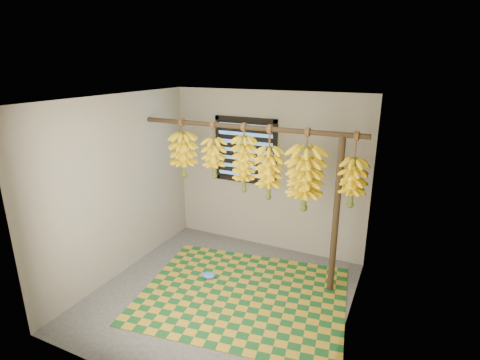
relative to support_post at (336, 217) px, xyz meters
The scene contains 16 objects.
floor 1.71m from the support_post, 149.74° to the right, with size 3.00×3.00×0.01m, color #474747.
ceiling 1.98m from the support_post, 149.74° to the right, with size 3.00×3.00×0.01m, color silver.
wall_back 1.46m from the support_post, 146.14° to the left, with size 3.00×0.01×2.40m, color gray.
wall_left 2.80m from the support_post, 165.49° to the right, with size 0.01×3.00×2.40m, color gray.
wall_right 0.79m from the support_post, 66.46° to the right, with size 0.01×3.00×2.40m, color gray.
window 1.80m from the support_post, 153.40° to the left, with size 1.00×0.04×1.00m.
hanging_pole 1.56m from the support_post, behind, with size 0.06×0.06×3.00m, color #3B2C1C.
support_post is the anchor object (origin of this frame).
woven_mat 1.50m from the support_post, 148.97° to the right, with size 2.48×1.98×0.01m, color #185224.
plastic_bag 1.85m from the support_post, 164.02° to the right, with size 0.19×0.14×0.08m, color #3E82EA.
banana_bunch_a 2.21m from the support_post, behind, with size 0.36×0.36×0.81m.
banana_bunch_b 1.74m from the support_post, behind, with size 0.32×0.32×0.77m.
banana_bunch_c 0.98m from the support_post, behind, with size 0.34×0.34×0.95m.
banana_bunch_d 1.32m from the support_post, behind, with size 0.30×0.30×0.90m.
banana_bunch_e 0.59m from the support_post, behind, with size 0.44×0.44×1.02m.
banana_bunch_f 0.49m from the support_post, ahead, with size 0.31×0.31×0.88m.
Camera 1 is at (1.93, -3.52, 2.78)m, focal length 28.00 mm.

